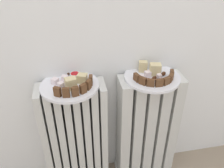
{
  "coord_description": "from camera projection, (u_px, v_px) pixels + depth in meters",
  "views": [
    {
      "loc": [
        -0.16,
        -0.57,
        1.17
      ],
      "look_at": [
        0.0,
        0.28,
        0.61
      ],
      "focal_mm": 38.2,
      "sensor_mm": 36.0,
      "label": 1
    }
  ],
  "objects": [
    {
      "name": "dark_cake_slice_left_1",
      "position": [
        66.0,
        93.0,
        0.91
      ],
      "size": [
        0.03,
        0.02,
        0.04
      ],
      "primitive_type": "cube",
      "rotation": [
        0.0,
        0.0,
        -0.17
      ],
      "color": "#56351E",
      "rests_on": "plate_left"
    },
    {
      "name": "turkish_delight_left_2",
      "position": [
        61.0,
        85.0,
        0.97
      ],
      "size": [
        0.03,
        0.03,
        0.02
      ],
      "primitive_type": "cube",
      "rotation": [
        0.0,
        0.0,
        0.72
      ],
      "color": "white",
      "rests_on": "plate_left"
    },
    {
      "name": "turkish_delight_right_1",
      "position": [
        142.0,
        77.0,
        1.02
      ],
      "size": [
        0.03,
        0.03,
        0.02
      ],
      "primitive_type": "cube",
      "rotation": [
        0.0,
        0.0,
        0.89
      ],
      "color": "white",
      "rests_on": "plate_right"
    },
    {
      "name": "medjool_date_right_0",
      "position": [
        154.0,
        78.0,
        1.02
      ],
      "size": [
        0.03,
        0.03,
        0.02
      ],
      "primitive_type": "ellipsoid",
      "rotation": [
        0.0,
        0.0,
        0.51
      ],
      "color": "#3D1E0F",
      "rests_on": "plate_right"
    },
    {
      "name": "turkish_delight_left_1",
      "position": [
        69.0,
        81.0,
        0.99
      ],
      "size": [
        0.03,
        0.03,
        0.03
      ],
      "primitive_type": "cube",
      "rotation": [
        0.0,
        0.0,
        1.46
      ],
      "color": "white",
      "rests_on": "plate_left"
    },
    {
      "name": "marble_cake_slice_right_0",
      "position": [
        143.0,
        66.0,
        1.07
      ],
      "size": [
        0.04,
        0.04,
        0.05
      ],
      "primitive_type": "cube",
      "rotation": [
        0.0,
        0.0,
        -0.22
      ],
      "color": "beige",
      "rests_on": "plate_right"
    },
    {
      "name": "dark_cake_slice_right_5",
      "position": [
        171.0,
        78.0,
        1.0
      ],
      "size": [
        0.03,
        0.03,
        0.03
      ],
      "primitive_type": "cube",
      "rotation": [
        0.0,
        0.0,
        0.85
      ],
      "color": "#56351E",
      "rests_on": "plate_right"
    },
    {
      "name": "dark_cake_slice_left_0",
      "position": [
        57.0,
        92.0,
        0.91
      ],
      "size": [
        0.03,
        0.03,
        0.04
      ],
      "primitive_type": "cube",
      "rotation": [
        0.0,
        0.0,
        -0.56
      ],
      "color": "#56351E",
      "rests_on": "plate_left"
    },
    {
      "name": "dark_cake_slice_left_3",
      "position": [
        83.0,
        89.0,
        0.93
      ],
      "size": [
        0.03,
        0.03,
        0.04
      ],
      "primitive_type": "cube",
      "rotation": [
        0.0,
        0.0,
        0.62
      ],
      "color": "#56351E",
      "rests_on": "plate_left"
    },
    {
      "name": "dark_cake_slice_right_4",
      "position": [
        166.0,
        81.0,
        0.98
      ],
      "size": [
        0.03,
        0.03,
        0.03
      ],
      "primitive_type": "cube",
      "rotation": [
        0.0,
        0.0,
        0.42
      ],
      "color": "#56351E",
      "rests_on": "plate_right"
    },
    {
      "name": "dark_cake_slice_right_3",
      "position": [
        159.0,
        83.0,
        0.97
      ],
      "size": [
        0.03,
        0.01,
        0.03
      ],
      "primitive_type": "cube",
      "rotation": [
        0.0,
        0.0,
        0.0
      ],
      "color": "#56351E",
      "rests_on": "plate_right"
    },
    {
      "name": "medjool_date_left_0",
      "position": [
        59.0,
        90.0,
        0.94
      ],
      "size": [
        0.02,
        0.03,
        0.02
      ],
      "primitive_type": "ellipsoid",
      "rotation": [
        0.0,
        0.0,
        1.62
      ],
      "color": "#3D1E0F",
      "rests_on": "plate_left"
    },
    {
      "name": "dark_cake_slice_left_4",
      "position": [
        89.0,
        85.0,
        0.95
      ],
      "size": [
        0.03,
        0.03,
        0.04
      ],
      "primitive_type": "cube",
      "rotation": [
        0.0,
        0.0,
        1.01
      ],
      "color": "#56351E",
      "rests_on": "plate_left"
    },
    {
      "name": "turkish_delight_left_3",
      "position": [
        65.0,
        78.0,
        1.01
      ],
      "size": [
        0.03,
        0.03,
        0.02
      ],
      "primitive_type": "cube",
      "rotation": [
        0.0,
        0.0,
        1.24
      ],
      "color": "white",
      "rests_on": "plate_left"
    },
    {
      "name": "medjool_date_right_2",
      "position": [
        135.0,
        76.0,
        1.03
      ],
      "size": [
        0.03,
        0.03,
        0.02
      ],
      "primitive_type": "ellipsoid",
      "rotation": [
        0.0,
        0.0,
        2.09
      ],
      "color": "#3D1E0F",
      "rests_on": "plate_right"
    },
    {
      "name": "marble_cake_slice_right_1",
      "position": [
        155.0,
        69.0,
        1.05
      ],
      "size": [
        0.05,
        0.05,
        0.05
      ],
      "primitive_type": "cube",
      "rotation": [
        0.0,
        0.0,
        -0.22
      ],
      "color": "beige",
      "rests_on": "plate_right"
    },
    {
      "name": "turkish_delight_left_0",
      "position": [
        55.0,
        81.0,
        0.99
      ],
      "size": [
        0.04,
        0.04,
        0.02
      ],
      "primitive_type": "cube",
      "rotation": [
        0.0,
        0.0,
        0.91
      ],
      "color": "white",
      "rests_on": "plate_left"
    },
    {
      "name": "plate_right",
      "position": [
        152.0,
        77.0,
        1.05
      ],
      "size": [
        0.25,
        0.25,
        0.01
      ],
      "primitive_type": "cylinder",
      "color": "white",
      "rests_on": "radiator_right"
    },
    {
      "name": "radiator_right",
      "position": [
        146.0,
        130.0,
        1.22
      ],
      "size": [
        0.31,
        0.12,
        0.62
      ],
      "color": "silver",
      "rests_on": "ground_plane"
    },
    {
      "name": "medjool_date_left_1",
      "position": [
        69.0,
        73.0,
        1.05
      ],
      "size": [
        0.02,
        0.03,
        0.02
      ],
      "primitive_type": "ellipsoid",
      "rotation": [
        0.0,
        0.0,
        1.17
      ],
      "color": "#3D1E0F",
      "rests_on": "plate_left"
    },
    {
      "name": "jam_bowl_left",
      "position": [
        75.0,
        76.0,
        1.02
      ],
      "size": [
        0.04,
        0.04,
        0.03
      ],
      "color": "white",
      "rests_on": "plate_left"
    },
    {
      "name": "turkish_delight_right_0",
      "position": [
        159.0,
        76.0,
        1.03
      ],
      "size": [
        0.02,
        0.02,
        0.02
      ],
      "primitive_type": "cube",
      "rotation": [
        0.0,
        0.0,
        0.17
      ],
      "color": "white",
      "rests_on": "plate_right"
    },
    {
      "name": "marble_cake_slice_left_1",
      "position": [
        71.0,
        84.0,
        0.95
      ],
      "size": [
        0.05,
        0.04,
        0.05
      ],
      "primitive_type": "cube",
      "rotation": [
        0.0,
        0.0,
        0.23
      ],
      "color": "beige",
      "rests_on": "plate_left"
    },
    {
      "name": "dark_cake_slice_right_6",
      "position": [
        172.0,
        74.0,
        1.03
      ],
      "size": [
        0.02,
        0.03,
        0.03
      ],
      "primitive_type": "cube",
      "rotation": [
        0.0,
        0.0,
        1.27
      ],
      "color": "#56351E",
      "rests_on": "plate_right"
    },
    {
      "name": "marble_cake_slice_left_0",
      "position": [
        82.0,
        78.0,
        1.0
      ],
      "size": [
        0.05,
        0.05,
        0.04
      ],
      "primitive_type": "cube",
      "rotation": [
        0.0,
        0.0,
        -0.36
      ],
      "color": "beige",
      "rests_on": "plate_left"
    },
    {
      "name": "medjool_date_right_1",
      "position": [
        159.0,
        69.0,
        1.08
      ],
      "size": [
        0.03,
        0.03,
        0.02
      ],
      "primitive_type": "ellipsoid",
      "rotation": [
        0.0,
        0.0,
        0.8
      ],
      "color": "#3D1E0F",
      "rests_on": "plate_right"
    },
    {
      "name": "dark_cake_slice_left_5",
      "position": [
        91.0,
        80.0,
        0.98
      ],
      "size": [
        0.02,
        0.03,
        0.04
      ],
      "primitive_type": "cube",
      "rotation": [
        0.0,
        0.0,
        1.4
      ],
      "color": "#56351E",
      "rests_on": "plate_left"
    },
    {
      "name": "turkish_delight_right_2",
      "position": [
        148.0,
        74.0,
        1.04
      ],
      "size": [
        0.03,
        0.03,
        0.02
      ],
      "primitive_type": "cube",
      "rotation": [
        0.0,
        0.0,
        0.19
      ],
      "color": "white",
      "rests_on": "plate_right"
    },
    {
      "name": "dark_cake_slice_left_2",
      "position": [
        75.0,
        92.0,
        0.91
      ],
      "size": [
        0.03,
        0.02,
        0.04
      ],
      "primitive_type": "cube",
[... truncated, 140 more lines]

